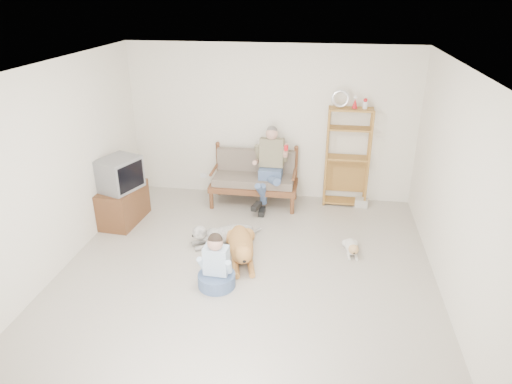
% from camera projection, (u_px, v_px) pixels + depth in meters
% --- Properties ---
extents(floor, '(5.50, 5.50, 0.00)m').
position_uv_depth(floor, '(244.00, 279.00, 6.02)').
color(floor, beige).
rests_on(floor, ground).
extents(ceiling, '(5.50, 5.50, 0.00)m').
position_uv_depth(ceiling, '(242.00, 70.00, 4.92)').
color(ceiling, white).
rests_on(ceiling, ground).
extents(wall_back, '(5.00, 0.00, 5.00)m').
position_uv_depth(wall_back, '(270.00, 123.00, 7.95)').
color(wall_back, silver).
rests_on(wall_back, ground).
extents(wall_front, '(5.00, 0.00, 5.00)m').
position_uv_depth(wall_front, '(170.00, 349.00, 2.99)').
color(wall_front, silver).
rests_on(wall_front, ground).
extents(wall_left, '(0.00, 5.50, 5.50)m').
position_uv_depth(wall_left, '(50.00, 173.00, 5.81)').
color(wall_left, silver).
rests_on(wall_left, ground).
extents(wall_right, '(0.00, 5.50, 5.50)m').
position_uv_depth(wall_right, '(462.00, 198.00, 5.13)').
color(wall_right, silver).
rests_on(wall_right, ground).
extents(loveseat, '(1.50, 0.70, 0.95)m').
position_uv_depth(loveseat, '(255.00, 177.00, 7.99)').
color(loveseat, brown).
rests_on(loveseat, ground).
extents(man, '(0.54, 0.77, 1.24)m').
position_uv_depth(man, '(269.00, 173.00, 7.70)').
color(man, slate).
rests_on(man, loveseat).
extents(etagere, '(0.76, 0.33, 2.01)m').
position_uv_depth(etagere, '(347.00, 156.00, 7.78)').
color(etagere, '#A57134').
rests_on(etagere, ground).
extents(book_stack, '(0.24, 0.18, 0.14)m').
position_uv_depth(book_stack, '(361.00, 203.00, 7.99)').
color(book_stack, silver).
rests_on(book_stack, ground).
extents(tv_stand, '(0.57, 0.94, 0.60)m').
position_uv_depth(tv_stand, '(123.00, 204.00, 7.40)').
color(tv_stand, brown).
rests_on(tv_stand, ground).
extents(crt_tv, '(0.67, 0.75, 0.51)m').
position_uv_depth(crt_tv, '(119.00, 174.00, 7.12)').
color(crt_tv, slate).
rests_on(crt_tv, tv_stand).
extents(wall_outlet, '(0.12, 0.02, 0.08)m').
position_uv_depth(wall_outlet, '(203.00, 176.00, 8.54)').
color(wall_outlet, white).
rests_on(wall_outlet, ground).
extents(golden_retriever, '(0.59, 1.37, 0.43)m').
position_uv_depth(golden_retriever, '(241.00, 246.00, 6.44)').
color(golden_retriever, '#C47A44').
rests_on(golden_retriever, ground).
extents(shaggy_dog, '(1.00, 0.75, 0.35)m').
position_uv_depth(shaggy_dog, '(222.00, 234.00, 6.83)').
color(shaggy_dog, white).
rests_on(shaggy_dog, ground).
extents(terrier, '(0.21, 0.60, 0.23)m').
position_uv_depth(terrier, '(352.00, 248.00, 6.56)').
color(terrier, white).
rests_on(terrier, ground).
extents(child, '(0.48, 0.48, 0.76)m').
position_uv_depth(child, '(216.00, 267.00, 5.78)').
color(child, slate).
rests_on(child, ground).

